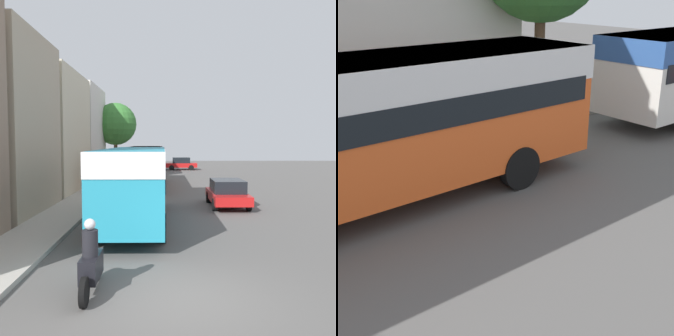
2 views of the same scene
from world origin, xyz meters
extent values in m
cube|color=#EA5B23|center=(-1.91, 21.34, 1.78)|extent=(2.53, 11.27, 2.55)
cube|color=black|center=(-1.91, 21.34, 2.09)|extent=(2.58, 10.82, 0.56)
cylinder|color=black|center=(-3.07, 24.83, 0.50)|extent=(0.28, 1.00, 1.00)
cylinder|color=black|center=(-0.74, 24.83, 0.50)|extent=(0.28, 1.00, 1.00)
cylinder|color=black|center=(-3.02, 31.79, 0.50)|extent=(0.28, 1.00, 1.00)
cylinder|color=brown|center=(-5.21, 29.50, 1.90)|extent=(0.36, 0.36, 3.50)
camera|label=1|loc=(-0.47, -7.94, 3.45)|focal=40.00mm
camera|label=2|loc=(6.72, 18.42, 4.39)|focal=50.00mm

